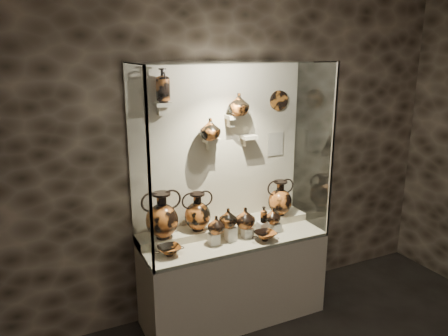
% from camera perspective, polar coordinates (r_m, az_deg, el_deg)
% --- Properties ---
extents(wall_back, '(5.00, 0.02, 3.20)m').
position_cam_1_polar(wall_back, '(4.08, -0.75, 2.57)').
color(wall_back, black).
rests_on(wall_back, ground).
extents(plinth, '(1.70, 0.60, 0.80)m').
position_cam_1_polar(plinth, '(4.25, 1.17, -14.29)').
color(plinth, '#C0B69A').
rests_on(plinth, floor).
extents(front_tier, '(1.68, 0.58, 0.03)m').
position_cam_1_polar(front_tier, '(4.06, 1.21, -9.20)').
color(front_tier, '#BDB092').
rests_on(front_tier, plinth).
extents(rear_tier, '(1.70, 0.25, 0.10)m').
position_cam_1_polar(rear_tier, '(4.19, 0.12, -7.87)').
color(rear_tier, '#BDB092').
rests_on(rear_tier, plinth).
extents(back_panel, '(1.70, 0.03, 1.60)m').
position_cam_1_polar(back_panel, '(4.08, -0.72, 2.56)').
color(back_panel, '#C0B69A').
rests_on(back_panel, plinth).
extents(glass_front, '(1.70, 0.01, 1.60)m').
position_cam_1_polar(glass_front, '(3.55, 3.42, 0.57)').
color(glass_front, white).
rests_on(glass_front, plinth).
extents(glass_left, '(0.01, 0.60, 1.60)m').
position_cam_1_polar(glass_left, '(3.52, -11.13, 0.16)').
color(glass_left, white).
rests_on(glass_left, plinth).
extents(glass_right, '(0.01, 0.60, 1.60)m').
position_cam_1_polar(glass_right, '(4.24, 11.53, 2.75)').
color(glass_right, white).
rests_on(glass_right, plinth).
extents(glass_top, '(1.70, 0.60, 0.01)m').
position_cam_1_polar(glass_top, '(3.70, 1.35, 13.68)').
color(glass_top, white).
rests_on(glass_top, back_panel).
extents(frame_post_left, '(0.02, 0.02, 1.60)m').
position_cam_1_polar(frame_post_left, '(3.25, -9.72, -1.05)').
color(frame_post_left, gray).
rests_on(frame_post_left, plinth).
extents(frame_post_right, '(0.02, 0.02, 1.60)m').
position_cam_1_polar(frame_post_right, '(4.02, 13.93, 1.90)').
color(frame_post_right, gray).
rests_on(frame_post_right, plinth).
extents(pedestal_a, '(0.09, 0.09, 0.10)m').
position_cam_1_polar(pedestal_a, '(3.91, -1.37, -9.19)').
color(pedestal_a, silver).
rests_on(pedestal_a, front_tier).
extents(pedestal_b, '(0.09, 0.09, 0.13)m').
position_cam_1_polar(pedestal_b, '(3.97, 0.89, -8.56)').
color(pedestal_b, silver).
rests_on(pedestal_b, front_tier).
extents(pedestal_c, '(0.09, 0.09, 0.09)m').
position_cam_1_polar(pedestal_c, '(4.05, 3.06, -8.38)').
color(pedestal_c, silver).
rests_on(pedestal_c, front_tier).
extents(pedestal_d, '(0.09, 0.09, 0.12)m').
position_cam_1_polar(pedestal_d, '(4.12, 5.04, -7.78)').
color(pedestal_d, silver).
rests_on(pedestal_d, front_tier).
extents(pedestal_e, '(0.09, 0.09, 0.08)m').
position_cam_1_polar(pedestal_e, '(4.19, 6.70, -7.69)').
color(pedestal_e, silver).
rests_on(pedestal_e, front_tier).
extents(bracket_ul, '(0.14, 0.12, 0.04)m').
position_cam_1_polar(bracket_ul, '(3.74, -8.01, 8.23)').
color(bracket_ul, '#C0B69A').
rests_on(bracket_ul, back_panel).
extents(bracket_ca, '(0.14, 0.12, 0.04)m').
position_cam_1_polar(bracket_ca, '(3.95, -1.59, 3.62)').
color(bracket_ca, '#C0B69A').
rests_on(bracket_ca, back_panel).
extents(bracket_cb, '(0.10, 0.12, 0.04)m').
position_cam_1_polar(bracket_cb, '(4.00, 1.03, 6.67)').
color(bracket_cb, '#C0B69A').
rests_on(bracket_cb, back_panel).
extents(bracket_cc, '(0.14, 0.12, 0.04)m').
position_cam_1_polar(bracket_cc, '(4.12, 3.26, 4.08)').
color(bracket_cc, '#C0B69A').
rests_on(bracket_cc, back_panel).
extents(amphora_left, '(0.35, 0.35, 0.42)m').
position_cam_1_polar(amphora_left, '(3.84, -8.09, -6.12)').
color(amphora_left, '#AF5A21').
rests_on(amphora_left, rear_tier).
extents(amphora_mid, '(0.38, 0.38, 0.36)m').
position_cam_1_polar(amphora_mid, '(3.97, -3.49, -5.69)').
color(amphora_mid, '#BF6021').
rests_on(amphora_mid, rear_tier).
extents(amphora_right, '(0.37, 0.37, 0.35)m').
position_cam_1_polar(amphora_right, '(4.36, 7.32, -3.88)').
color(amphora_right, '#AF5A21').
rests_on(amphora_right, rear_tier).
extents(jug_a, '(0.16, 0.16, 0.16)m').
position_cam_1_polar(jug_a, '(3.86, -1.03, -7.42)').
color(jug_a, '#AF5A21').
rests_on(jug_a, pedestal_a).
extents(jug_b, '(0.17, 0.17, 0.17)m').
position_cam_1_polar(jug_b, '(3.92, 0.53, -6.51)').
color(jug_b, '#BF6021').
rests_on(jug_b, pedestal_b).
extents(jug_c, '(0.19, 0.19, 0.19)m').
position_cam_1_polar(jug_c, '(4.00, 2.77, -6.50)').
color(jug_c, '#AF5A21').
rests_on(jug_c, pedestal_c).
extents(jug_e, '(0.16, 0.16, 0.15)m').
position_cam_1_polar(jug_e, '(4.15, 6.38, -6.23)').
color(jug_e, '#AF5A21').
rests_on(jug_e, pedestal_e).
extents(lekythos_small, '(0.09, 0.09, 0.17)m').
position_cam_1_polar(lekythos_small, '(4.05, 5.19, -5.96)').
color(lekythos_small, '#BF6021').
rests_on(lekythos_small, pedestal_d).
extents(kylix_left, '(0.25, 0.21, 0.10)m').
position_cam_1_polar(kylix_left, '(3.73, -7.17, -10.57)').
color(kylix_left, '#BF6021').
rests_on(kylix_left, front_tier).
extents(kylix_right, '(0.31, 0.28, 0.10)m').
position_cam_1_polar(kylix_right, '(3.99, 5.37, -8.74)').
color(kylix_right, '#AF5A21').
rests_on(kylix_right, front_tier).
extents(lekythos_tall, '(0.14, 0.14, 0.32)m').
position_cam_1_polar(lekythos_tall, '(3.70, -8.00, 10.91)').
color(lekythos_tall, '#AF5A21').
rests_on(lekythos_tall, bracket_ul).
extents(ovoid_vase_a, '(0.25, 0.25, 0.19)m').
position_cam_1_polar(ovoid_vase_a, '(3.88, -1.81, 5.11)').
color(ovoid_vase_a, '#BF6021').
rests_on(ovoid_vase_a, bracket_ca).
extents(ovoid_vase_b, '(0.21, 0.21, 0.20)m').
position_cam_1_polar(ovoid_vase_b, '(3.96, 1.94, 8.31)').
color(ovoid_vase_b, '#BF6021').
rests_on(ovoid_vase_b, bracket_cb).
extents(wall_plate, '(0.19, 0.02, 0.19)m').
position_cam_1_polar(wall_plate, '(4.29, 7.16, 8.74)').
color(wall_plate, '#9B571E').
rests_on(wall_plate, back_panel).
extents(info_placard, '(0.17, 0.01, 0.23)m').
position_cam_1_polar(info_placard, '(4.35, 6.73, 3.13)').
color(info_placard, beige).
rests_on(info_placard, back_panel).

